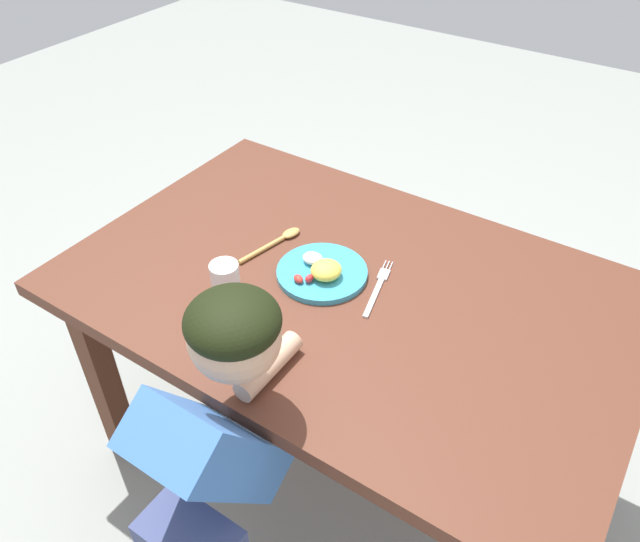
% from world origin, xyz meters
% --- Properties ---
extents(ground_plane, '(8.00, 8.00, 0.00)m').
position_xyz_m(ground_plane, '(0.00, 0.00, 0.00)').
color(ground_plane, gray).
extents(dining_table, '(1.43, 0.94, 0.75)m').
position_xyz_m(dining_table, '(0.00, 0.00, 0.66)').
color(dining_table, '#562D1E').
rests_on(dining_table, ground_plane).
extents(plate, '(0.24, 0.24, 0.06)m').
position_xyz_m(plate, '(-0.07, -0.01, 0.77)').
color(plate, '#3898BB').
rests_on(plate, dining_table).
extents(fork, '(0.07, 0.22, 0.01)m').
position_xyz_m(fork, '(0.07, 0.02, 0.76)').
color(fork, silver).
rests_on(fork, dining_table).
extents(spoon, '(0.07, 0.22, 0.02)m').
position_xyz_m(spoon, '(-0.25, 0.04, 0.76)').
color(spoon, tan).
rests_on(spoon, dining_table).
extents(drinking_cup, '(0.07, 0.07, 0.11)m').
position_xyz_m(drinking_cup, '(-0.22, -0.21, 0.81)').
color(drinking_cup, silver).
rests_on(drinking_cup, dining_table).
extents(person, '(0.21, 0.46, 1.04)m').
position_xyz_m(person, '(0.01, -0.56, 0.58)').
color(person, '#3E4873').
rests_on(person, ground_plane).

